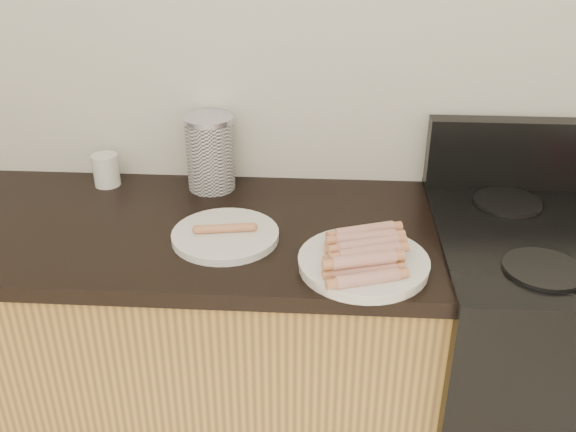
# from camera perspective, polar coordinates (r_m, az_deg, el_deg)

# --- Properties ---
(wall_back) EXTENTS (4.00, 0.04, 2.60)m
(wall_back) POSITION_cam_1_polar(r_m,az_deg,el_deg) (1.79, -0.12, 15.15)
(wall_back) COLOR silver
(wall_back) RESTS_ON ground
(cabinet_base) EXTENTS (2.20, 0.59, 0.86)m
(cabinet_base) POSITION_cam_1_polar(r_m,az_deg,el_deg) (2.08, -20.81, -11.82)
(cabinet_base) COLOR #B58334
(cabinet_base) RESTS_ON floor
(counter_slab) EXTENTS (2.20, 0.62, 0.04)m
(counter_slab) POSITION_cam_1_polar(r_m,az_deg,el_deg) (1.84, -23.13, -0.83)
(counter_slab) COLOR black
(counter_slab) RESTS_ON cabinet_base
(stove) EXTENTS (0.76, 0.65, 0.91)m
(stove) POSITION_cam_1_polar(r_m,az_deg,el_deg) (1.99, 22.84, -13.12)
(stove) COLOR black
(stove) RESTS_ON floor
(stove_panel) EXTENTS (0.76, 0.06, 0.20)m
(stove_panel) POSITION_cam_1_polar(r_m,az_deg,el_deg) (1.95, 23.40, 4.99)
(stove_panel) COLOR black
(stove_panel) RESTS_ON stove
(burner_near_left) EXTENTS (0.18, 0.18, 0.01)m
(burner_near_left) POSITION_cam_1_polar(r_m,az_deg,el_deg) (1.55, 21.77, -4.41)
(burner_near_left) COLOR black
(burner_near_left) RESTS_ON stove
(burner_far_left) EXTENTS (0.18, 0.18, 0.01)m
(burner_far_left) POSITION_cam_1_polar(r_m,az_deg,el_deg) (1.84, 18.92, 1.20)
(burner_far_left) COLOR black
(burner_far_left) RESTS_ON stove
(main_plate) EXTENTS (0.38, 0.38, 0.02)m
(main_plate) POSITION_cam_1_polar(r_m,az_deg,el_deg) (1.48, 6.71, -4.28)
(main_plate) COLOR white
(main_plate) RESTS_ON counter_slab
(side_plate) EXTENTS (0.31, 0.31, 0.02)m
(side_plate) POSITION_cam_1_polar(r_m,az_deg,el_deg) (1.59, -5.59, -1.73)
(side_plate) COLOR white
(side_plate) RESTS_ON counter_slab
(hotdog_pile) EXTENTS (0.14, 0.26, 0.06)m
(hotdog_pile) POSITION_cam_1_polar(r_m,az_deg,el_deg) (1.46, 6.79, -3.08)
(hotdog_pile) COLOR brown
(hotdog_pile) RESTS_ON main_plate
(plain_sausages) EXTENTS (0.14, 0.04, 0.02)m
(plain_sausages) POSITION_cam_1_polar(r_m,az_deg,el_deg) (1.58, -5.62, -1.09)
(plain_sausages) COLOR #B87142
(plain_sausages) RESTS_ON side_plate
(canister) EXTENTS (0.14, 0.14, 0.21)m
(canister) POSITION_cam_1_polar(r_m,az_deg,el_deg) (1.83, -6.92, 5.60)
(canister) COLOR silver
(canister) RESTS_ON counter_slab
(mug) EXTENTS (0.09, 0.09, 0.09)m
(mug) POSITION_cam_1_polar(r_m,az_deg,el_deg) (1.93, -15.87, 3.95)
(mug) COLOR white
(mug) RESTS_ON counter_slab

